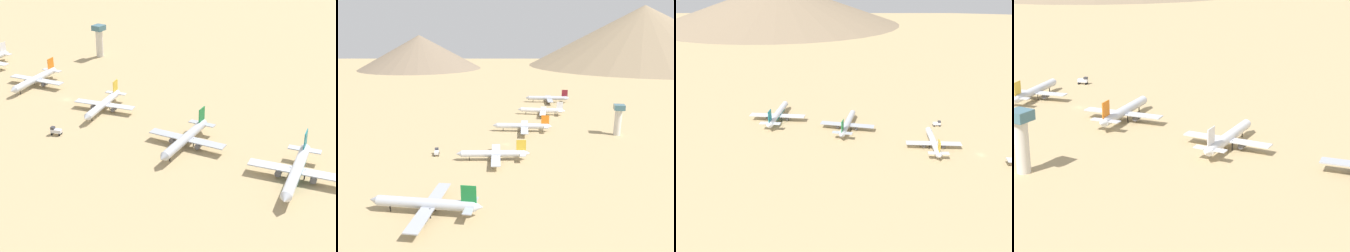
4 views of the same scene
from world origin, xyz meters
TOP-DOWN VIEW (x-y plane):
  - ground_plane at (0.00, 0.00)m, footprint 1800.00×1800.00m
  - parked_jet_1 at (-15.93, -83.55)m, footprint 42.42×34.43m
  - parked_jet_2 at (-6.55, -29.83)m, footprint 43.61×35.59m
  - parked_jet_3 at (1.88, 27.85)m, footprint 41.20×33.80m
  - service_truck at (36.92, 26.16)m, footprint 4.10×5.66m
  - control_tower at (-72.79, -34.24)m, footprint 7.20×7.20m

SIDE VIEW (x-z plane):
  - ground_plane at x=0.00m, z-range 0.00..0.00m
  - service_truck at x=36.92m, z-range 0.13..4.03m
  - parked_jet_3 at x=1.88m, z-range -1.96..10.02m
  - parked_jet_1 at x=-15.93m, z-range -2.05..10.19m
  - parked_jet_2 at x=-6.55m, z-range -2.05..10.53m
  - control_tower at x=-72.79m, z-range 1.56..23.50m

